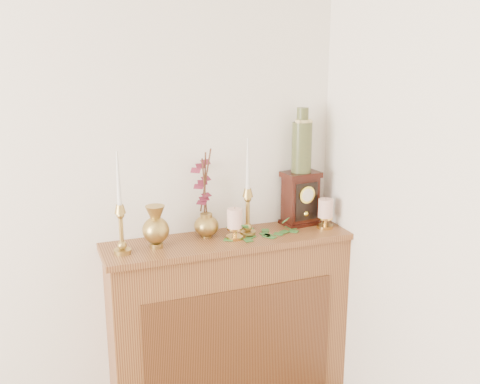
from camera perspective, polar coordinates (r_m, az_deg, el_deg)
name	(u,v)px	position (r m, az deg, el deg)	size (l,w,h in m)	color
console_shelf	(230,328)	(2.96, -1.03, -13.69)	(1.24, 0.34, 0.93)	brown
candlestick_left	(121,221)	(2.56, -12.03, -2.90)	(0.08, 0.08, 0.47)	#AC8644
candlestick_center	(248,204)	(2.75, 0.79, -1.24)	(0.08, 0.08, 0.49)	#AC8644
bud_vase	(156,227)	(2.62, -8.56, -3.55)	(0.12, 0.12, 0.20)	#AC8644
ginger_jar	(203,196)	(2.74, -3.77, -0.39)	(0.18, 0.19, 0.45)	#AC8644
pillar_candle_left	(235,222)	(2.71, -0.53, -3.09)	(0.08, 0.08, 0.16)	gold
pillar_candle_right	(325,212)	(2.91, 8.67, -2.02)	(0.08, 0.08, 0.16)	gold
ivy_garland	(253,232)	(2.80, 1.30, -4.09)	(0.42, 0.19, 0.07)	#2D6024
mantel_clock	(301,199)	(2.94, 6.17, -0.68)	(0.20, 0.15, 0.28)	black
ceramic_vase	(302,144)	(2.88, 6.30, 4.92)	(0.10, 0.10, 0.33)	#183024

